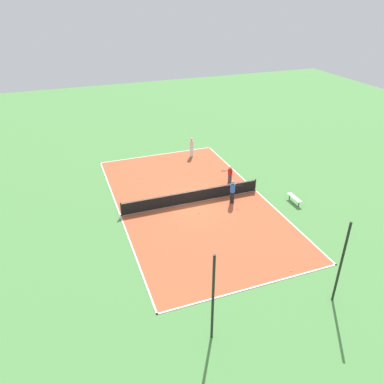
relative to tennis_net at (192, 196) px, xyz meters
name	(u,v)px	position (x,y,z in m)	size (l,w,h in m)	color
ground_plane	(192,203)	(0.00, 0.00, -0.54)	(80.00, 80.00, 0.00)	#518E47
court_surface	(192,202)	(0.00, 0.00, -0.53)	(10.77, 19.09, 0.02)	#B75633
tennis_net	(192,196)	(0.00, 0.00, 0.00)	(10.57, 0.10, 1.02)	black
bench	(294,198)	(-7.09, 2.61, -0.15)	(0.36, 1.48, 0.45)	silver
player_coach_red	(230,173)	(-3.98, -1.96, 0.29)	(0.96, 0.42, 1.43)	#4C4C51
player_near_white	(192,146)	(-2.92, -8.03, 0.53)	(0.49, 0.49, 1.81)	white
player_near_blue	(233,190)	(-2.76, 1.06, 0.55)	(0.97, 0.44, 1.83)	black
tennis_ball_far_baseline	(155,161)	(0.63, -8.18, -0.48)	(0.07, 0.07, 0.07)	#CCE033
tennis_ball_near_net	(291,271)	(-2.59, 9.09, -0.48)	(0.07, 0.07, 0.07)	#CCE033
tennis_ball_left_sideline	(141,178)	(2.59, -5.23, -0.48)	(0.07, 0.07, 0.07)	#CCE033
tennis_ball_right_alley	(199,213)	(0.09, 1.58, -0.48)	(0.07, 0.07, 0.07)	#CCE033
fence_post_back_left	(341,263)	(-3.36, 11.67, 1.84)	(0.12, 0.12, 4.75)	black
fence_post_back_right	(213,299)	(3.36, 11.67, 1.84)	(0.12, 0.12, 4.75)	black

